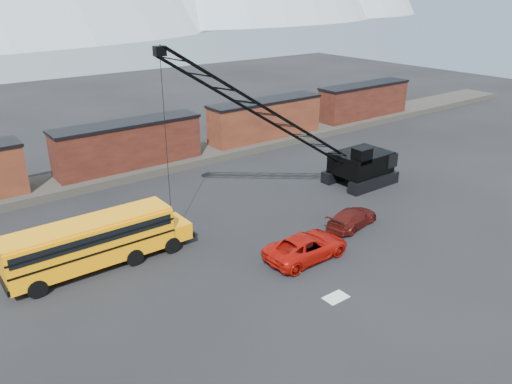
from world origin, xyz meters
The scene contains 10 objects.
ground centered at (0.00, 0.00, 0.00)m, with size 160.00×160.00×0.00m, color black.
gravel_berm centered at (0.00, 22.00, 0.35)m, with size 120.00×5.00×0.70m, color #423D36.
boxcar_mid centered at (0.00, 22.00, 2.76)m, with size 13.70×3.10×4.17m.
boxcar_east_near centered at (16.00, 22.00, 2.76)m, with size 13.70×3.10×4.17m.
boxcar_east_far centered at (32.00, 22.00, 2.76)m, with size 13.70×3.10×4.17m.
snow_patch centered at (0.50, -4.00, 0.01)m, with size 1.40×0.90×0.02m, color silver.
school_bus centered at (-8.76, 7.26, 1.79)m, with size 11.65×2.65×3.19m.
red_pickup centered at (2.19, 0.29, 0.81)m, with size 2.68×5.80×1.61m, color #AF1008.
maroon_suv centered at (7.92, 1.67, 0.68)m, with size 1.91×4.70×1.36m, color #440F0C.
crawler_crane centered at (6.49, 7.74, 6.63)m, with size 21.57×4.20×13.04m.
Camera 1 is at (-17.32, -20.03, 16.01)m, focal length 35.00 mm.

